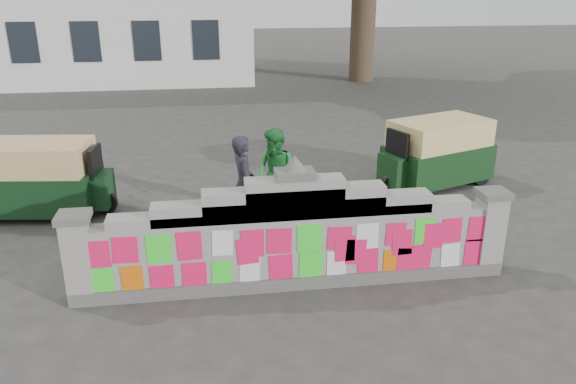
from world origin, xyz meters
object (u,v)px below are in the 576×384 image
(pedestrian, at_px, (276,176))
(rickshaw_left, at_px, (40,178))
(cyclist_bike, at_px, (245,216))
(rickshaw_right, at_px, (436,152))
(cyclist_rider, at_px, (244,198))

(pedestrian, xyz_separation_m, rickshaw_left, (-4.42, 0.91, -0.13))
(cyclist_bike, xyz_separation_m, rickshaw_right, (4.38, 2.32, 0.27))
(cyclist_rider, relative_size, pedestrian, 0.95)
(rickshaw_right, bearing_deg, pedestrian, -0.32)
(cyclist_bike, relative_size, cyclist_rider, 1.12)
(pedestrian, distance_m, rickshaw_left, 4.51)
(cyclist_rider, bearing_deg, rickshaw_right, -69.33)
(cyclist_bike, height_order, pedestrian, pedestrian)
(pedestrian, height_order, rickshaw_left, pedestrian)
(pedestrian, height_order, rickshaw_right, pedestrian)
(cyclist_bike, distance_m, cyclist_rider, 0.34)
(cyclist_bike, relative_size, pedestrian, 1.06)
(cyclist_bike, distance_m, pedestrian, 1.20)
(rickshaw_left, bearing_deg, cyclist_bike, -18.48)
(cyclist_bike, xyz_separation_m, rickshaw_left, (-3.76, 1.83, 0.26))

